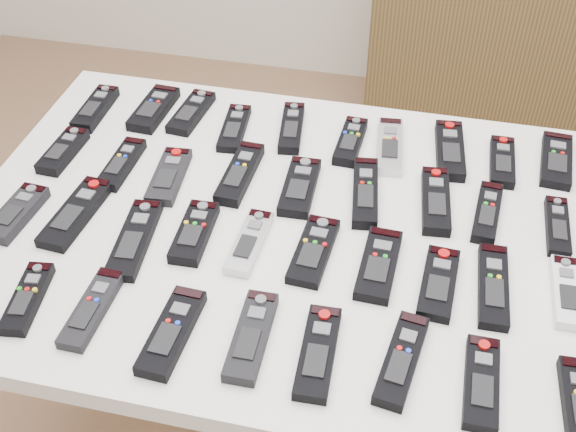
% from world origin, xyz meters
% --- Properties ---
extents(table, '(1.25, 0.88, 0.78)m').
position_xyz_m(table, '(-0.12, 0.13, 0.72)').
color(table, white).
rests_on(table, ground).
extents(remote_0, '(0.05, 0.17, 0.02)m').
position_xyz_m(remote_0, '(-0.63, 0.40, 0.79)').
color(remote_0, black).
rests_on(remote_0, table).
extents(remote_1, '(0.07, 0.17, 0.02)m').
position_xyz_m(remote_1, '(-0.50, 0.43, 0.79)').
color(remote_1, black).
rests_on(remote_1, table).
extents(remote_2, '(0.07, 0.17, 0.02)m').
position_xyz_m(remote_2, '(-0.41, 0.43, 0.79)').
color(remote_2, black).
rests_on(remote_2, table).
extents(remote_3, '(0.06, 0.17, 0.02)m').
position_xyz_m(remote_3, '(-0.30, 0.40, 0.79)').
color(remote_3, black).
rests_on(remote_3, table).
extents(remote_4, '(0.07, 0.18, 0.02)m').
position_xyz_m(remote_4, '(-0.18, 0.42, 0.79)').
color(remote_4, black).
rests_on(remote_4, table).
extents(remote_5, '(0.05, 0.16, 0.02)m').
position_xyz_m(remote_5, '(-0.04, 0.40, 0.79)').
color(remote_5, black).
rests_on(remote_5, table).
extents(remote_6, '(0.07, 0.19, 0.02)m').
position_xyz_m(remote_6, '(0.04, 0.40, 0.79)').
color(remote_6, '#B7B7BC').
rests_on(remote_6, table).
extents(remote_7, '(0.07, 0.20, 0.02)m').
position_xyz_m(remote_7, '(0.17, 0.42, 0.79)').
color(remote_7, black).
rests_on(remote_7, table).
extents(remote_8, '(0.05, 0.16, 0.02)m').
position_xyz_m(remote_8, '(0.28, 0.40, 0.79)').
color(remote_8, black).
rests_on(remote_8, table).
extents(remote_9, '(0.07, 0.18, 0.02)m').
position_xyz_m(remote_9, '(0.39, 0.43, 0.79)').
color(remote_9, black).
rests_on(remote_9, table).
extents(remote_10, '(0.06, 0.15, 0.02)m').
position_xyz_m(remote_10, '(-0.63, 0.23, 0.79)').
color(remote_10, black).
rests_on(remote_10, table).
extents(remote_11, '(0.05, 0.16, 0.02)m').
position_xyz_m(remote_11, '(-0.49, 0.22, 0.79)').
color(remote_11, black).
rests_on(remote_11, table).
extents(remote_12, '(0.07, 0.17, 0.02)m').
position_xyz_m(remote_12, '(-0.38, 0.20, 0.79)').
color(remote_12, black).
rests_on(remote_12, table).
extents(remote_13, '(0.06, 0.19, 0.02)m').
position_xyz_m(remote_13, '(-0.24, 0.24, 0.79)').
color(remote_13, black).
rests_on(remote_13, table).
extents(remote_14, '(0.07, 0.17, 0.02)m').
position_xyz_m(remote_14, '(-0.11, 0.23, 0.79)').
color(remote_14, black).
rests_on(remote_14, table).
extents(remote_15, '(0.07, 0.20, 0.02)m').
position_xyz_m(remote_15, '(0.02, 0.24, 0.79)').
color(remote_15, black).
rests_on(remote_15, table).
extents(remote_16, '(0.07, 0.19, 0.02)m').
position_xyz_m(remote_16, '(0.15, 0.24, 0.79)').
color(remote_16, black).
rests_on(remote_16, table).
extents(remote_17, '(0.06, 0.17, 0.02)m').
position_xyz_m(remote_17, '(0.25, 0.23, 0.79)').
color(remote_17, black).
rests_on(remote_17, table).
extents(remote_18, '(0.04, 0.16, 0.02)m').
position_xyz_m(remote_18, '(0.38, 0.22, 0.79)').
color(remote_18, black).
rests_on(remote_18, table).
extents(remote_19, '(0.07, 0.16, 0.02)m').
position_xyz_m(remote_19, '(-0.63, 0.03, 0.79)').
color(remote_19, black).
rests_on(remote_19, table).
extents(remote_20, '(0.07, 0.20, 0.02)m').
position_xyz_m(remote_20, '(-0.52, 0.05, 0.79)').
color(remote_20, black).
rests_on(remote_20, table).
extents(remote_21, '(0.07, 0.21, 0.02)m').
position_xyz_m(remote_21, '(-0.38, 0.01, 0.79)').
color(remote_21, black).
rests_on(remote_21, table).
extents(remote_22, '(0.06, 0.16, 0.02)m').
position_xyz_m(remote_22, '(-0.28, 0.05, 0.79)').
color(remote_22, black).
rests_on(remote_22, table).
extents(remote_23, '(0.05, 0.17, 0.02)m').
position_xyz_m(remote_23, '(-0.17, 0.05, 0.79)').
color(remote_23, '#B7B7BC').
rests_on(remote_23, table).
extents(remote_24, '(0.07, 0.17, 0.02)m').
position_xyz_m(remote_24, '(-0.05, 0.06, 0.79)').
color(remote_24, black).
rests_on(remote_24, table).
extents(remote_25, '(0.07, 0.17, 0.02)m').
position_xyz_m(remote_25, '(0.07, 0.05, 0.79)').
color(remote_25, black).
rests_on(remote_25, table).
extents(remote_26, '(0.07, 0.17, 0.02)m').
position_xyz_m(remote_26, '(0.17, 0.02, 0.79)').
color(remote_26, black).
rests_on(remote_26, table).
extents(remote_27, '(0.05, 0.19, 0.02)m').
position_xyz_m(remote_27, '(0.27, 0.04, 0.79)').
color(remote_27, black).
rests_on(remote_27, table).
extents(remote_28, '(0.05, 0.16, 0.02)m').
position_xyz_m(remote_28, '(0.39, 0.05, 0.79)').
color(remote_28, silver).
rests_on(remote_28, table).
extents(remote_30, '(0.06, 0.16, 0.02)m').
position_xyz_m(remote_30, '(-0.50, -0.17, 0.79)').
color(remote_30, black).
rests_on(remote_30, table).
extents(remote_31, '(0.05, 0.17, 0.02)m').
position_xyz_m(remote_31, '(-0.39, -0.16, 0.79)').
color(remote_31, black).
rests_on(remote_31, table).
extents(remote_32, '(0.06, 0.18, 0.02)m').
position_xyz_m(remote_32, '(-0.24, -0.18, 0.79)').
color(remote_32, black).
rests_on(remote_32, table).
extents(remote_33, '(0.06, 0.18, 0.02)m').
position_xyz_m(remote_33, '(-0.11, -0.16, 0.79)').
color(remote_33, black).
rests_on(remote_33, table).
extents(remote_34, '(0.06, 0.18, 0.02)m').
position_xyz_m(remote_34, '(-0.00, -0.17, 0.79)').
color(remote_34, black).
rests_on(remote_34, table).
extents(remote_35, '(0.07, 0.18, 0.02)m').
position_xyz_m(remote_35, '(0.13, -0.15, 0.79)').
color(remote_35, black).
rests_on(remote_35, table).
extents(remote_36, '(0.05, 0.17, 0.02)m').
position_xyz_m(remote_36, '(0.25, -0.17, 0.79)').
color(remote_36, black).
rests_on(remote_36, table).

